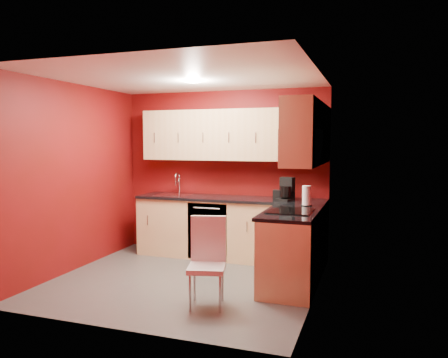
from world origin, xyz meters
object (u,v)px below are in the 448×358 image
Objects in this scene: coffee_maker at (285,189)px; paper_towel at (307,196)px; dining_chair at (207,263)px; microwave at (301,148)px; napkin_holder at (278,195)px; sink at (175,193)px.

paper_towel is (0.35, -0.39, -0.03)m from coffee_maker.
coffee_maker is 1.96m from dining_chair.
microwave is 1.13m from coffee_maker.
napkin_holder is 0.15× the size of dining_chair.
sink is (-2.09, 1.00, -0.72)m from microwave.
coffee_maker is 2.37× the size of napkin_holder.
sink is 3.83× the size of napkin_holder.
sink is at bearing -166.83° from coffee_maker.
dining_chair is (-0.82, -0.90, -1.19)m from microwave.
microwave is at bearing -64.03° from napkin_holder.
microwave is 2.36× the size of coffee_maker.
coffee_maker is at bearing 132.00° from paper_towel.
microwave is 5.59× the size of napkin_holder.
microwave is 1.71m from dining_chair.
microwave is at bearing 33.02° from dining_chair.
coffee_maker is 0.53m from paper_towel.
dining_chair is at bearing -132.41° from microwave.
microwave reaches higher than coffee_maker.
dining_chair is at bearing -100.52° from napkin_holder.
coffee_maker reaches higher than paper_towel.
microwave is 0.81× the size of dining_chair.
microwave reaches higher than dining_chair.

